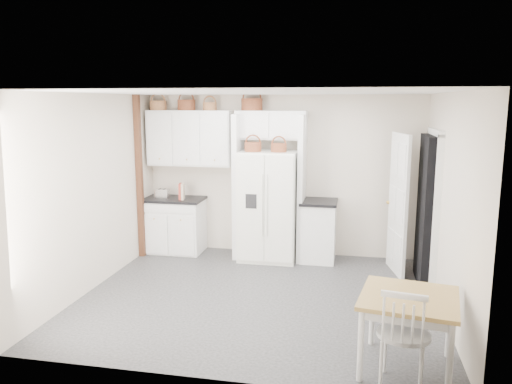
# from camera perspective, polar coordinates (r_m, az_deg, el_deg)

# --- Properties ---
(floor) EXTENTS (4.50, 4.50, 0.00)m
(floor) POSITION_cam_1_polar(r_m,az_deg,el_deg) (6.60, 0.30, -11.87)
(floor) COLOR black
(floor) RESTS_ON ground
(ceiling) EXTENTS (4.50, 4.50, 0.00)m
(ceiling) POSITION_cam_1_polar(r_m,az_deg,el_deg) (6.11, 0.32, 11.32)
(ceiling) COLOR white
(ceiling) RESTS_ON wall_back
(wall_back) EXTENTS (4.50, 0.00, 4.50)m
(wall_back) POSITION_cam_1_polar(r_m,az_deg,el_deg) (8.17, 2.97, 1.91)
(wall_back) COLOR beige
(wall_back) RESTS_ON floor
(wall_left) EXTENTS (0.00, 4.00, 4.00)m
(wall_left) POSITION_cam_1_polar(r_m,az_deg,el_deg) (7.00, -18.08, -0.00)
(wall_left) COLOR beige
(wall_left) RESTS_ON floor
(wall_right) EXTENTS (0.00, 4.00, 4.00)m
(wall_right) POSITION_cam_1_polar(r_m,az_deg,el_deg) (6.21, 21.14, -1.45)
(wall_right) COLOR beige
(wall_right) RESTS_ON floor
(refrigerator) EXTENTS (0.90, 0.72, 1.73)m
(refrigerator) POSITION_cam_1_polar(r_m,az_deg,el_deg) (7.90, 1.47, -1.57)
(refrigerator) COLOR white
(refrigerator) RESTS_ON floor
(base_cab_left) EXTENTS (0.94, 0.60, 0.87)m
(base_cab_left) POSITION_cam_1_polar(r_m,az_deg,el_deg) (8.49, -9.27, -3.84)
(base_cab_left) COLOR white
(base_cab_left) RESTS_ON floor
(base_cab_right) EXTENTS (0.52, 0.63, 0.92)m
(base_cab_right) POSITION_cam_1_polar(r_m,az_deg,el_deg) (7.98, 7.15, -4.51)
(base_cab_right) COLOR white
(base_cab_right) RESTS_ON floor
(dining_table) EXTENTS (1.00, 1.00, 0.72)m
(dining_table) POSITION_cam_1_polar(r_m,az_deg,el_deg) (5.05, 16.90, -15.10)
(dining_table) COLOR olive
(dining_table) RESTS_ON floor
(windsor_chair) EXTENTS (0.53, 0.50, 0.96)m
(windsor_chair) POSITION_cam_1_polar(r_m,az_deg,el_deg) (4.73, 16.52, -15.35)
(windsor_chair) COLOR white
(windsor_chair) RESTS_ON floor
(counter_left) EXTENTS (0.98, 0.64, 0.04)m
(counter_left) POSITION_cam_1_polar(r_m,az_deg,el_deg) (8.39, -9.36, -0.81)
(counter_left) COLOR black
(counter_left) RESTS_ON base_cab_left
(counter_right) EXTENTS (0.57, 0.67, 0.04)m
(counter_right) POSITION_cam_1_polar(r_m,az_deg,el_deg) (7.87, 7.23, -1.12)
(counter_right) COLOR black
(counter_right) RESTS_ON base_cab_right
(toaster) EXTENTS (0.23, 0.14, 0.16)m
(toaster) POSITION_cam_1_polar(r_m,az_deg,el_deg) (8.37, -10.67, -0.20)
(toaster) COLOR silver
(toaster) RESTS_ON counter_left
(cookbook_red) EXTENTS (0.08, 0.18, 0.26)m
(cookbook_red) POSITION_cam_1_polar(r_m,az_deg,el_deg) (8.24, -8.65, 0.07)
(cookbook_red) COLOR #B33828
(cookbook_red) RESTS_ON counter_left
(cookbook_cream) EXTENTS (0.07, 0.18, 0.26)m
(cookbook_cream) POSITION_cam_1_polar(r_m,az_deg,el_deg) (8.22, -8.35, 0.06)
(cookbook_cream) COLOR #C8B498
(cookbook_cream) RESTS_ON counter_left
(basket_upper_a) EXTENTS (0.27, 0.27, 0.15)m
(basket_upper_a) POSITION_cam_1_polar(r_m,az_deg,el_deg) (8.46, -11.12, 9.68)
(basket_upper_a) COLOR brown
(basket_upper_a) RESTS_ON upper_cabinet
(basket_upper_b) EXTENTS (0.29, 0.29, 0.17)m
(basket_upper_b) POSITION_cam_1_polar(r_m,az_deg,el_deg) (8.29, -7.96, 9.82)
(basket_upper_b) COLOR #512415
(basket_upper_b) RESTS_ON upper_cabinet
(basket_upper_c) EXTENTS (0.22, 0.22, 0.13)m
(basket_upper_c) POSITION_cam_1_polar(r_m,az_deg,el_deg) (8.17, -5.31, 9.72)
(basket_upper_c) COLOR brown
(basket_upper_c) RESTS_ON upper_cabinet
(basket_bridge_a) EXTENTS (0.34, 0.34, 0.19)m
(basket_bridge_a) POSITION_cam_1_polar(r_m,az_deg,el_deg) (8.00, -0.48, 9.97)
(basket_bridge_a) COLOR #512415
(basket_bridge_a) RESTS_ON bridge_cabinet
(basket_fridge_a) EXTENTS (0.26, 0.26, 0.14)m
(basket_fridge_a) POSITION_cam_1_polar(r_m,az_deg,el_deg) (7.71, -0.34, 5.17)
(basket_fridge_a) COLOR #512415
(basket_fridge_a) RESTS_ON refrigerator
(basket_fridge_b) EXTENTS (0.24, 0.24, 0.13)m
(basket_fridge_b) POSITION_cam_1_polar(r_m,az_deg,el_deg) (7.64, 2.62, 5.08)
(basket_fridge_b) COLOR #512415
(basket_fridge_b) RESTS_ON refrigerator
(upper_cabinet) EXTENTS (1.40, 0.34, 0.90)m
(upper_cabinet) POSITION_cam_1_polar(r_m,az_deg,el_deg) (8.29, -7.53, 6.13)
(upper_cabinet) COLOR white
(upper_cabinet) RESTS_ON wall_back
(bridge_cabinet) EXTENTS (1.12, 0.34, 0.45)m
(bridge_cabinet) POSITION_cam_1_polar(r_m,az_deg,el_deg) (7.95, 1.77, 7.66)
(bridge_cabinet) COLOR white
(bridge_cabinet) RESTS_ON wall_back
(fridge_panel_left) EXTENTS (0.08, 0.60, 2.30)m
(fridge_panel_left) POSITION_cam_1_polar(r_m,az_deg,el_deg) (8.03, -2.02, 0.68)
(fridge_panel_left) COLOR white
(fridge_panel_left) RESTS_ON floor
(fridge_panel_right) EXTENTS (0.08, 0.60, 2.30)m
(fridge_panel_right) POSITION_cam_1_polar(r_m,az_deg,el_deg) (7.86, 5.24, 0.43)
(fridge_panel_right) COLOR white
(fridge_panel_right) RESTS_ON floor
(trim_post) EXTENTS (0.09, 0.09, 2.60)m
(trim_post) POSITION_cam_1_polar(r_m,az_deg,el_deg) (8.17, -13.17, 1.65)
(trim_post) COLOR #411F11
(trim_post) RESTS_ON floor
(doorway_void) EXTENTS (0.18, 0.85, 2.05)m
(doorway_void) POSITION_cam_1_polar(r_m,az_deg,el_deg) (7.22, 18.98, -1.98)
(doorway_void) COLOR black
(doorway_void) RESTS_ON floor
(door_slab) EXTENTS (0.21, 0.79, 2.05)m
(door_slab) POSITION_cam_1_polar(r_m,az_deg,el_deg) (7.51, 15.92, -1.36)
(door_slab) COLOR white
(door_slab) RESTS_ON floor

